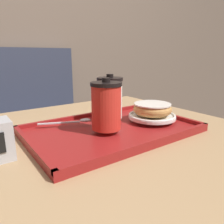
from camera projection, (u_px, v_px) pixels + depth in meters
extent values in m
cube|color=#7A6656|center=(8.00, 16.00, 1.41)|extent=(8.00, 0.05, 2.40)
cube|color=tan|center=(100.00, 137.00, 0.67)|extent=(0.92, 0.86, 0.03)
cube|color=maroon|center=(112.00, 130.00, 0.67)|extent=(0.50, 0.33, 0.01)
cube|color=maroon|center=(149.00, 143.00, 0.54)|extent=(0.50, 0.01, 0.01)
cube|color=maroon|center=(87.00, 115.00, 0.79)|extent=(0.50, 0.01, 0.01)
cube|color=maroon|center=(31.00, 145.00, 0.53)|extent=(0.01, 0.33, 0.01)
cube|color=maroon|center=(166.00, 114.00, 0.81)|extent=(0.01, 0.33, 0.01)
cylinder|color=red|center=(107.00, 107.00, 0.62)|extent=(0.08, 0.08, 0.12)
cylinder|color=black|center=(107.00, 84.00, 0.60)|extent=(0.09, 0.09, 0.01)
cylinder|color=black|center=(107.00, 80.00, 0.60)|extent=(0.02, 0.02, 0.01)
cylinder|color=white|center=(110.00, 99.00, 0.73)|extent=(0.08, 0.08, 0.13)
cylinder|color=black|center=(110.00, 79.00, 0.71)|extent=(0.09, 0.09, 0.01)
cylinder|color=black|center=(110.00, 76.00, 0.71)|extent=(0.02, 0.02, 0.01)
cylinder|color=white|center=(152.00, 117.00, 0.74)|extent=(0.16, 0.16, 0.01)
torus|color=white|center=(152.00, 115.00, 0.74)|extent=(0.16, 0.16, 0.01)
torus|color=tan|center=(152.00, 109.00, 0.73)|extent=(0.13, 0.13, 0.03)
cylinder|color=white|center=(153.00, 104.00, 0.73)|extent=(0.12, 0.12, 0.00)
ellipsoid|color=silver|center=(85.00, 120.00, 0.69)|extent=(0.04, 0.03, 0.01)
cube|color=silver|center=(59.00, 123.00, 0.68)|extent=(0.12, 0.06, 0.00)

